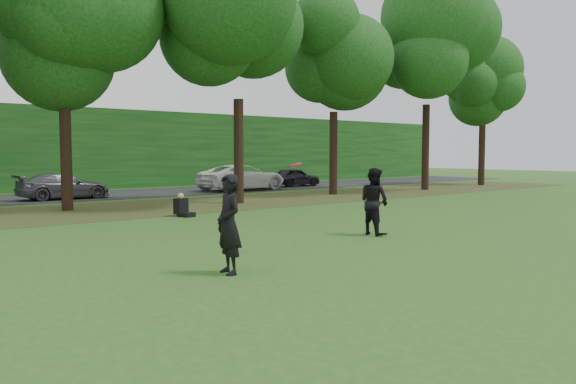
{
  "coord_description": "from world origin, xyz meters",
  "views": [
    {
      "loc": [
        -10.17,
        -8.41,
        2.25
      ],
      "look_at": [
        -1.54,
        2.1,
        1.3
      ],
      "focal_mm": 35.0,
      "sensor_mm": 36.0,
      "label": 1
    }
  ],
  "objects_px": {
    "player_left": "(229,224)",
    "frisbee": "(295,165)",
    "player_right": "(374,201)",
    "seated_person": "(182,208)"
  },
  "relations": [
    {
      "from": "player_left",
      "to": "frisbee",
      "type": "xyz_separation_m",
      "value": [
        2.37,
        0.9,
        1.04
      ]
    },
    {
      "from": "player_right",
      "to": "seated_person",
      "type": "bearing_deg",
      "value": 18.11
    },
    {
      "from": "seated_person",
      "to": "player_right",
      "type": "bearing_deg",
      "value": -87.12
    },
    {
      "from": "player_right",
      "to": "seated_person",
      "type": "distance_m",
      "value": 7.58
    },
    {
      "from": "player_left",
      "to": "seated_person",
      "type": "xyz_separation_m",
      "value": [
        3.96,
        8.99,
        -0.62
      ]
    },
    {
      "from": "player_left",
      "to": "seated_person",
      "type": "height_order",
      "value": "player_left"
    },
    {
      "from": "player_right",
      "to": "seated_person",
      "type": "height_order",
      "value": "player_right"
    },
    {
      "from": "frisbee",
      "to": "seated_person",
      "type": "height_order",
      "value": "frisbee"
    },
    {
      "from": "player_left",
      "to": "player_right",
      "type": "distance_m",
      "value": 6.1
    },
    {
      "from": "player_left",
      "to": "frisbee",
      "type": "relative_size",
      "value": 4.97
    }
  ]
}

